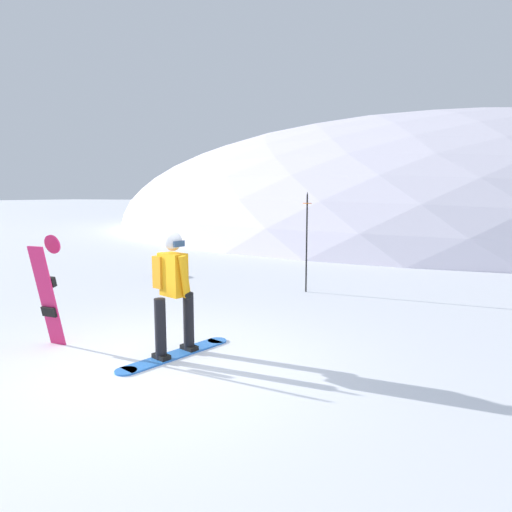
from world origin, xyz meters
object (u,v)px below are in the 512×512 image
spare_snowboard (48,291)px  rock_dark (166,276)px  piste_marker_near (307,236)px  snowboarder_main (173,290)px

spare_snowboard → rock_dark: bearing=107.2°
piste_marker_near → rock_dark: (-4.07, 0.45, -1.28)m
snowboarder_main → rock_dark: (-3.53, 5.05, -0.92)m
snowboarder_main → spare_snowboard: size_ratio=1.08×
snowboarder_main → rock_dark: 6.23m
spare_snowboard → rock_dark: 5.76m
snowboarder_main → rock_dark: snowboarder_main is taller
spare_snowboard → piste_marker_near: 5.55m
snowboarder_main → piste_marker_near: bearing=83.4°
spare_snowboard → rock_dark: (-1.69, 5.44, -0.83)m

